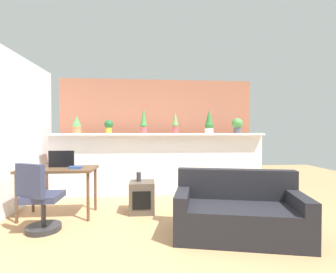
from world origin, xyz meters
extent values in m
plane|color=tan|center=(0.00, 0.00, 0.00)|extent=(12.00, 12.00, 0.00)
cube|color=white|center=(0.00, 2.00, 0.62)|extent=(4.37, 0.16, 1.24)
cube|color=white|center=(0.00, 1.96, 1.26)|extent=(4.37, 0.37, 0.04)
cube|color=#AD664C|center=(0.00, 2.60, 1.25)|extent=(4.37, 0.10, 2.50)
cylinder|color=#C66B42|center=(-1.65, 1.99, 1.34)|extent=(0.18, 0.18, 0.13)
cone|color=#4C9347|center=(-1.65, 1.99, 1.52)|extent=(0.19, 0.19, 0.22)
cylinder|color=gold|center=(-1.01, 1.95, 1.33)|extent=(0.11, 0.11, 0.12)
sphere|color=#235B2D|center=(-1.01, 1.95, 1.46)|extent=(0.18, 0.18, 0.18)
cylinder|color=#B7474C|center=(-0.31, 1.98, 1.34)|extent=(0.13, 0.13, 0.13)
sphere|color=#3D843D|center=(-0.31, 1.98, 1.45)|extent=(0.14, 0.14, 0.14)
cone|color=#3D843D|center=(-0.31, 1.98, 1.64)|extent=(0.12, 0.12, 0.34)
cylinder|color=#B7474C|center=(0.34, 1.92, 1.34)|extent=(0.11, 0.11, 0.14)
sphere|color=#669E4C|center=(0.34, 1.92, 1.45)|extent=(0.12, 0.12, 0.12)
cone|color=#669E4C|center=(0.34, 1.92, 1.59)|extent=(0.11, 0.11, 0.24)
cylinder|color=silver|center=(1.04, 1.92, 1.33)|extent=(0.18, 0.18, 0.11)
sphere|color=#2D7033|center=(1.04, 1.92, 1.43)|extent=(0.18, 0.18, 0.18)
cone|color=#2D7033|center=(1.04, 1.92, 1.62)|extent=(0.15, 0.15, 0.30)
cylinder|color=#4C4C51|center=(1.65, 1.94, 1.34)|extent=(0.15, 0.15, 0.12)
sphere|color=#4C9347|center=(1.65, 1.94, 1.48)|extent=(0.22, 0.22, 0.22)
cylinder|color=brown|center=(-2.10, 0.59, 0.35)|extent=(0.04, 0.04, 0.71)
cylinder|color=brown|center=(-1.10, 0.59, 0.35)|extent=(0.04, 0.04, 0.71)
cylinder|color=brown|center=(-2.10, 1.09, 0.35)|extent=(0.04, 0.04, 0.71)
cylinder|color=brown|center=(-1.10, 1.09, 0.35)|extent=(0.04, 0.04, 0.71)
cube|color=brown|center=(-1.60, 0.84, 0.73)|extent=(1.10, 0.60, 0.04)
cube|color=black|center=(-1.59, 0.92, 0.88)|extent=(0.39, 0.04, 0.26)
cylinder|color=#262628|center=(-1.61, 0.29, 0.04)|extent=(0.44, 0.44, 0.07)
cylinder|color=#333333|center=(-1.61, 0.29, 0.24)|extent=(0.06, 0.06, 0.34)
cube|color=#2D334C|center=(-1.61, 0.29, 0.45)|extent=(0.44, 0.44, 0.08)
cube|color=#2D334C|center=(-1.70, 0.12, 0.70)|extent=(0.42, 0.26, 0.42)
cube|color=#4C4238|center=(-0.33, 0.92, 0.25)|extent=(0.40, 0.40, 0.50)
cube|color=black|center=(-0.33, 0.73, 0.25)|extent=(0.28, 0.04, 0.28)
cylinder|color=#2D2D33|center=(-0.38, 0.95, 0.57)|extent=(0.08, 0.08, 0.15)
cube|color=#2D4C8C|center=(-1.32, 0.75, 0.77)|extent=(0.18, 0.11, 0.04)
cube|color=black|center=(0.89, -0.12, 0.20)|extent=(1.69, 1.08, 0.40)
cube|color=black|center=(0.96, 0.17, 0.60)|extent=(1.56, 0.50, 0.40)
cube|color=black|center=(0.21, 0.03, 0.48)|extent=(0.32, 0.78, 0.16)
cube|color=black|center=(1.58, -0.27, 0.48)|extent=(0.32, 0.78, 0.16)
camera|label=1|loc=(-0.24, -3.01, 1.32)|focal=25.89mm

